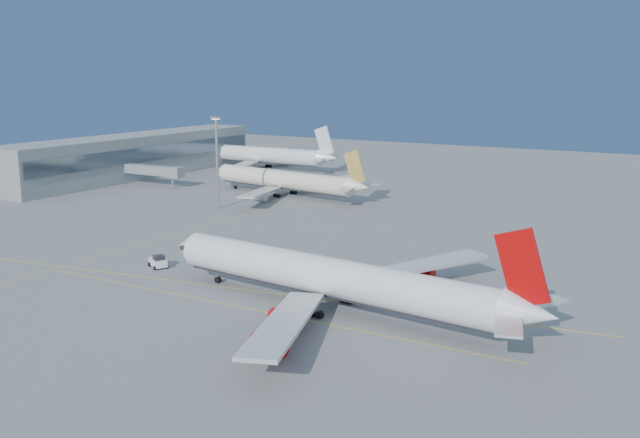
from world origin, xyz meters
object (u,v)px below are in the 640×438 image
(light_mast, at_px, (217,155))
(pushback_tug, at_px, (158,262))
(airliner_virgin, at_px, (335,279))
(airliner_etihad, at_px, (286,180))
(airliner_third, at_px, (263,155))

(light_mast, bearing_deg, pushback_tug, -63.06)
(airliner_virgin, bearing_deg, airliner_etihad, 133.13)
(airliner_third, xyz_separation_m, pushback_tug, (63.43, -128.13, -4.18))
(airliner_third, bearing_deg, airliner_etihad, -48.80)
(pushback_tug, bearing_deg, airliner_third, 144.16)
(airliner_virgin, distance_m, airliner_etihad, 106.92)
(airliner_etihad, bearing_deg, airliner_third, 139.10)
(light_mast, bearing_deg, airliner_virgin, -40.52)
(airliner_virgin, xyz_separation_m, pushback_tug, (-41.66, 5.25, -4.08))
(airliner_third, bearing_deg, pushback_tug, -63.28)
(pushback_tug, distance_m, light_mast, 61.73)
(airliner_virgin, relative_size, light_mast, 2.80)
(airliner_virgin, distance_m, pushback_tug, 42.19)
(airliner_third, height_order, pushback_tug, airliner_third)
(pushback_tug, relative_size, light_mast, 0.20)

